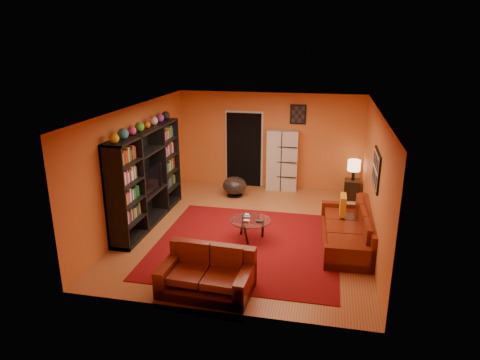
% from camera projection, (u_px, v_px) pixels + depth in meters
% --- Properties ---
extents(floor, '(6.00, 6.00, 0.00)m').
position_uv_depth(floor, '(249.00, 230.00, 9.25)').
color(floor, brown).
rests_on(floor, ground).
extents(ceiling, '(6.00, 6.00, 0.00)m').
position_uv_depth(ceiling, '(249.00, 109.00, 8.44)').
color(ceiling, white).
rests_on(ceiling, wall_back).
extents(wall_back, '(6.00, 0.00, 6.00)m').
position_uv_depth(wall_back, '(269.00, 141.00, 11.64)').
color(wall_back, '#C1622A').
rests_on(wall_back, floor).
extents(wall_front, '(6.00, 0.00, 6.00)m').
position_uv_depth(wall_front, '(210.00, 233.00, 6.05)').
color(wall_front, '#C1622A').
rests_on(wall_front, floor).
extents(wall_left, '(0.00, 6.00, 6.00)m').
position_uv_depth(wall_left, '(137.00, 165.00, 9.33)').
color(wall_left, '#C1622A').
rests_on(wall_left, floor).
extents(wall_right, '(0.00, 6.00, 6.00)m').
position_uv_depth(wall_right, '(375.00, 180.00, 8.36)').
color(wall_right, '#C1622A').
rests_on(wall_right, floor).
extents(rug, '(3.60, 3.60, 0.01)m').
position_uv_depth(rug, '(247.00, 244.00, 8.57)').
color(rug, '#56090D').
rests_on(rug, floor).
extents(doorway, '(0.95, 0.10, 2.04)m').
position_uv_depth(doorway, '(244.00, 150.00, 11.82)').
color(doorway, black).
rests_on(doorway, floor).
extents(wall_art_right, '(0.03, 1.00, 0.70)m').
position_uv_depth(wall_art_right, '(376.00, 169.00, 7.99)').
color(wall_art_right, black).
rests_on(wall_art_right, wall_right).
extents(wall_art_back, '(0.42, 0.03, 0.52)m').
position_uv_depth(wall_art_back, '(298.00, 114.00, 11.24)').
color(wall_art_back, black).
rests_on(wall_art_back, wall_back).
extents(entertainment_unit, '(0.45, 3.00, 2.10)m').
position_uv_depth(entertainment_unit, '(147.00, 177.00, 9.36)').
color(entertainment_unit, black).
rests_on(entertainment_unit, floor).
extents(tv, '(1.00, 0.13, 0.58)m').
position_uv_depth(tv, '(148.00, 180.00, 9.29)').
color(tv, black).
rests_on(tv, entertainment_unit).
extents(sofa, '(1.08, 2.41, 0.85)m').
position_uv_depth(sofa, '(352.00, 231.00, 8.52)').
color(sofa, '#53160B').
rests_on(sofa, rug).
extents(loveseat, '(1.52, 0.96, 0.85)m').
position_uv_depth(loveseat, '(208.00, 273.00, 6.95)').
color(loveseat, '#53160B').
rests_on(loveseat, rug).
extents(throw_pillow, '(0.12, 0.42, 0.42)m').
position_uv_depth(throw_pillow, '(343.00, 205.00, 8.91)').
color(throw_pillow, orange).
rests_on(throw_pillow, sofa).
extents(coffee_table, '(0.84, 0.84, 0.42)m').
position_uv_depth(coffee_table, '(250.00, 222.00, 8.70)').
color(coffee_table, silver).
rests_on(coffee_table, floor).
extents(storage_cabinet, '(0.85, 0.44, 1.65)m').
position_uv_depth(storage_cabinet, '(282.00, 160.00, 11.52)').
color(storage_cabinet, '#BAB3AC').
rests_on(storage_cabinet, floor).
extents(bowl_chair, '(0.63, 0.63, 0.52)m').
position_uv_depth(bowl_chair, '(235.00, 186.00, 11.18)').
color(bowl_chair, black).
rests_on(bowl_chair, floor).
extents(side_table, '(0.41, 0.41, 0.50)m').
position_uv_depth(side_table, '(352.00, 189.00, 11.00)').
color(side_table, black).
rests_on(side_table, floor).
extents(table_lamp, '(0.32, 0.32, 0.53)m').
position_uv_depth(table_lamp, '(354.00, 166.00, 10.80)').
color(table_lamp, black).
rests_on(table_lamp, side_table).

